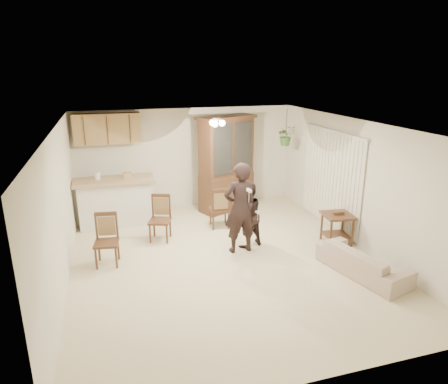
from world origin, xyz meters
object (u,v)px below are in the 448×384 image
object	(u,v)px
child	(247,214)
chair_bar	(107,251)
sofa	(364,255)
chair_hutch_right	(219,216)
adult	(240,208)
chair_hutch_left	(160,228)
china_hutch	(227,164)
side_table	(337,228)

from	to	relation	value
child	chair_bar	distance (m)	2.73
sofa	chair_hutch_right	xyz separation A→B (m)	(-1.79, 2.80, -0.10)
adult	chair_hutch_right	distance (m)	1.46
sofa	chair_hutch_left	xyz separation A→B (m)	(-3.16, 2.45, -0.10)
sofa	chair_hutch_right	world-z (taller)	chair_hutch_right
chair_bar	adult	bearing A→B (deg)	4.73
adult	china_hutch	xyz separation A→B (m)	(0.46, 2.41, 0.26)
china_hutch	chair_hutch_right	distance (m)	1.51
china_hutch	side_table	xyz separation A→B (m)	(1.55, -2.63, -0.83)
side_table	chair_hutch_right	bearing A→B (deg)	143.29
china_hutch	side_table	distance (m)	3.16
sofa	chair_hutch_right	bearing A→B (deg)	18.79
child	chair_hutch_left	size ratio (longest dim) A/B	1.42
adult	chair_hutch_left	bearing A→B (deg)	-37.31
chair_bar	chair_hutch_left	world-z (taller)	chair_bar
child	china_hutch	distance (m)	2.31
adult	china_hutch	world-z (taller)	china_hutch
child	sofa	bearing A→B (deg)	112.94
sofa	chair_hutch_left	bearing A→B (deg)	38.43
sofa	child	distance (m)	2.28
adult	chair_bar	size ratio (longest dim) A/B	1.89
china_hutch	chair_hutch_left	bearing A→B (deg)	-166.05
side_table	chair_hutch_right	world-z (taller)	chair_hutch_right
chair_hutch_left	adult	bearing A→B (deg)	-13.69
side_table	sofa	bearing A→B (deg)	-101.57
sofa	child	bearing A→B (deg)	29.05
side_table	chair_hutch_right	distance (m)	2.55
china_hutch	chair_bar	world-z (taller)	china_hutch
side_table	chair_bar	world-z (taller)	chair_bar
child	side_table	distance (m)	1.87
sofa	chair_hutch_left	world-z (taller)	chair_hutch_left
chair_bar	china_hutch	bearing A→B (deg)	45.70
sofa	china_hutch	world-z (taller)	china_hutch
side_table	chair_hutch_left	bearing A→B (deg)	160.95
adult	china_hutch	bearing A→B (deg)	-103.78
china_hutch	chair_hutch_left	distance (m)	2.53
chair_bar	child	bearing A→B (deg)	8.67
adult	chair_hutch_left	xyz separation A→B (m)	(-1.42, 0.97, -0.63)
adult	chair_hutch_left	distance (m)	1.83
child	chair_hutch_right	distance (m)	1.24
chair_bar	chair_hutch_left	distance (m)	1.35
child	side_table	bearing A→B (deg)	147.90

